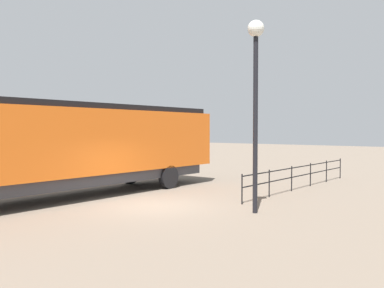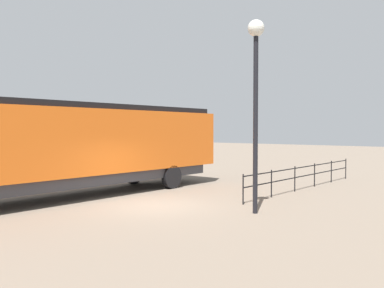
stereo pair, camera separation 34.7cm
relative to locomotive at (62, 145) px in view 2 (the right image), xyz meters
The scene contains 4 objects.
ground_plane 4.65m from the locomotive, 18.84° to the left, with size 120.00×120.00×0.00m, color #756656.
locomotive is the anchor object (origin of this frame).
lamp_post 8.26m from the locomotive, 18.57° to the left, with size 0.55×0.55×6.43m.
platform_fence 11.01m from the locomotive, 54.88° to the left, with size 0.05×10.68×1.14m.
Camera 2 is at (10.89, -10.78, 2.81)m, focal length 39.01 mm.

